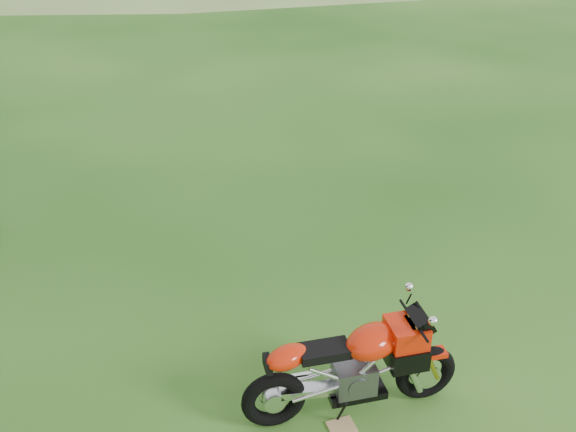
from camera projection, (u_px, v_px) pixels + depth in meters
ground at (281, 311)px, 7.09m from camera, size 120.00×120.00×0.00m
sport_motorcycle at (353, 361)px, 5.54m from camera, size 1.93×1.10×1.13m
plywood_board at (342, 427)px, 5.62m from camera, size 0.27×0.24×0.02m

